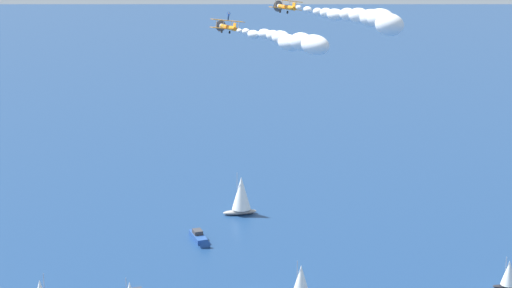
{
  "coord_description": "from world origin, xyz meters",
  "views": [
    {
      "loc": [
        -103.48,
        -123.57,
        76.45
      ],
      "look_at": [
        -0.12,
        -0.58,
        34.9
      ],
      "focal_mm": 54.7,
      "sensor_mm": 36.0,
      "label": 1
    }
  ],
  "objects_px": {
    "sailboat_ahead": "(509,274)",
    "wingwalker_lead": "(228,16)",
    "biplane_wingman": "(286,6)",
    "motorboat_outer_ring_f": "(200,238)",
    "sailboat_outer_ring_b": "(241,195)",
    "sailboat_trailing": "(301,281)",
    "biplane_lead": "(227,27)"
  },
  "relations": [
    {
      "from": "sailboat_ahead",
      "to": "wingwalker_lead",
      "type": "height_order",
      "value": "wingwalker_lead"
    },
    {
      "from": "sailboat_ahead",
      "to": "biplane_wingman",
      "type": "xyz_separation_m",
      "value": [
        -40.12,
        31.91,
        60.2
      ]
    },
    {
      "from": "sailboat_ahead",
      "to": "motorboat_outer_ring_f",
      "type": "xyz_separation_m",
      "value": [
        -36.56,
        68.7,
        -2.7
      ]
    },
    {
      "from": "motorboat_outer_ring_f",
      "to": "sailboat_outer_ring_b",
      "type": "bearing_deg",
      "value": 23.72
    },
    {
      "from": "sailboat_ahead",
      "to": "motorboat_outer_ring_f",
      "type": "height_order",
      "value": "sailboat_ahead"
    },
    {
      "from": "wingwalker_lead",
      "to": "biplane_wingman",
      "type": "bearing_deg",
      "value": -22.74
    },
    {
      "from": "sailboat_trailing",
      "to": "biplane_lead",
      "type": "xyz_separation_m",
      "value": [
        -12.29,
        9.79,
        56.0
      ]
    },
    {
      "from": "sailboat_trailing",
      "to": "sailboat_ahead",
      "type": "relative_size",
      "value": 1.14
    },
    {
      "from": "sailboat_trailing",
      "to": "biplane_lead",
      "type": "bearing_deg",
      "value": 141.47
    },
    {
      "from": "sailboat_trailing",
      "to": "biplane_wingman",
      "type": "relative_size",
      "value": 1.18
    },
    {
      "from": "sailboat_ahead",
      "to": "biplane_lead",
      "type": "height_order",
      "value": "biplane_lead"
    },
    {
      "from": "sailboat_trailing",
      "to": "sailboat_outer_ring_b",
      "type": "height_order",
      "value": "sailboat_outer_ring_b"
    },
    {
      "from": "sailboat_ahead",
      "to": "sailboat_outer_ring_b",
      "type": "distance_m",
      "value": 79.69
    },
    {
      "from": "sailboat_ahead",
      "to": "wingwalker_lead",
      "type": "distance_m",
      "value": 86.17
    },
    {
      "from": "sailboat_ahead",
      "to": "sailboat_outer_ring_b",
      "type": "height_order",
      "value": "sailboat_outer_ring_b"
    },
    {
      "from": "motorboat_outer_ring_f",
      "to": "biplane_lead",
      "type": "relative_size",
      "value": 1.49
    },
    {
      "from": "biplane_wingman",
      "to": "sailboat_trailing",
      "type": "bearing_deg",
      "value": -81.73
    },
    {
      "from": "sailboat_trailing",
      "to": "sailboat_outer_ring_b",
      "type": "xyz_separation_m",
      "value": [
        24.64,
        51.38,
        1.79
      ]
    },
    {
      "from": "motorboat_outer_ring_f",
      "to": "biplane_wingman",
      "type": "bearing_deg",
      "value": -95.53
    },
    {
      "from": "motorboat_outer_ring_f",
      "to": "wingwalker_lead",
      "type": "relative_size",
      "value": 6.26
    },
    {
      "from": "sailboat_trailing",
      "to": "sailboat_ahead",
      "type": "xyz_separation_m",
      "value": [
        39.39,
        -26.89,
        -0.48
      ]
    },
    {
      "from": "sailboat_trailing",
      "to": "sailboat_outer_ring_b",
      "type": "distance_m",
      "value": 57.01
    },
    {
      "from": "sailboat_outer_ring_b",
      "to": "biplane_wingman",
      "type": "distance_m",
      "value": 78.42
    },
    {
      "from": "sailboat_outer_ring_b",
      "to": "sailboat_ahead",
      "type": "bearing_deg",
      "value": -79.32
    },
    {
      "from": "wingwalker_lead",
      "to": "motorboat_outer_ring_f",
      "type": "bearing_deg",
      "value": 65.15
    },
    {
      "from": "wingwalker_lead",
      "to": "sailboat_outer_ring_b",
      "type": "bearing_deg",
      "value": 48.64
    },
    {
      "from": "biplane_wingman",
      "to": "biplane_lead",
      "type": "bearing_deg",
      "value": 157.57
    },
    {
      "from": "sailboat_trailing",
      "to": "wingwalker_lead",
      "type": "distance_m",
      "value": 60.19
    },
    {
      "from": "sailboat_trailing",
      "to": "wingwalker_lead",
      "type": "bearing_deg",
      "value": 140.96
    },
    {
      "from": "sailboat_outer_ring_b",
      "to": "wingwalker_lead",
      "type": "relative_size",
      "value": 7.15
    },
    {
      "from": "biplane_lead",
      "to": "biplane_wingman",
      "type": "xyz_separation_m",
      "value": [
        11.56,
        -4.77,
        3.72
      ]
    },
    {
      "from": "motorboat_outer_ring_f",
      "to": "biplane_wingman",
      "type": "xyz_separation_m",
      "value": [
        -3.56,
        -36.79,
        62.9
      ]
    }
  ]
}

